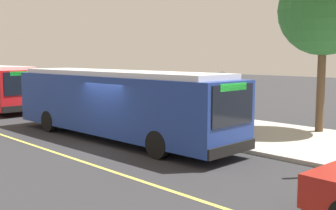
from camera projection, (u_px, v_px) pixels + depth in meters
ground_plane at (109, 145)px, 16.73m from camera, size 120.00×120.00×0.00m
sidewalk_curb at (207, 126)px, 20.84m from camera, size 44.00×6.40×0.15m
lane_stripe_center at (60, 154)px, 15.21m from camera, size 36.00×0.14×0.01m
transit_bus_main at (116, 102)px, 17.84m from camera, size 12.37×2.84×2.95m
bus_shelter at (207, 90)px, 20.66m from camera, size 2.90×1.60×2.48m
waiting_bench at (213, 116)px, 20.56m from camera, size 1.60×0.48×0.95m
route_sign_post at (222, 97)px, 16.68m from camera, size 0.44×0.08×2.80m
pedestrian_commuter at (162, 108)px, 19.76m from camera, size 0.24×0.40×1.69m
street_tree_near_shelter at (324, 11)px, 18.44m from camera, size 4.02×4.02×7.46m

